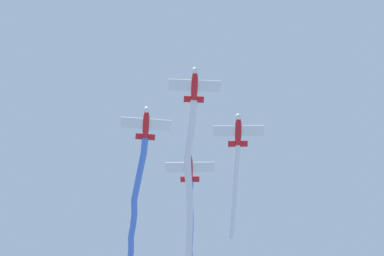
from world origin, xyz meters
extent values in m
ellipsoid|color=red|center=(8.56, 2.43, 82.54)|extent=(3.83, 3.28, 0.86)
sphere|color=white|center=(10.14, 3.68, 82.54)|extent=(1.03, 1.03, 0.73)
ellipsoid|color=black|center=(8.98, 2.76, 82.86)|extent=(1.18, 1.10, 0.46)
cube|color=white|center=(8.68, 2.52, 82.42)|extent=(4.92, 5.69, 0.11)
cube|color=red|center=(7.18, 1.34, 82.61)|extent=(2.11, 2.37, 0.10)
cube|color=white|center=(7.24, 1.39, 83.06)|extent=(0.82, 0.68, 1.18)
cylinder|color=white|center=(5.56, -0.06, 82.26)|extent=(3.43, 3.04, 1.43)
cylinder|color=white|center=(2.90, -2.47, 82.05)|extent=(3.22, 3.08, 0.95)
cylinder|color=white|center=(0.31, -4.56, 82.03)|extent=(3.12, 2.48, 1.01)
cylinder|color=white|center=(-2.35, -6.29, 82.00)|extent=(3.23, 2.47, 0.95)
cylinder|color=white|center=(-4.99, -8.10, 81.85)|extent=(3.18, 2.59, 1.30)
cylinder|color=white|center=(-7.38, -9.91, 81.56)|extent=(2.86, 2.44, 1.17)
cylinder|color=white|center=(-9.89, -11.86, 81.26)|extent=(3.44, 2.86, 1.31)
sphere|color=white|center=(6.92, 1.13, 82.49)|extent=(0.88, 0.88, 0.88)
sphere|color=white|center=(4.20, -1.25, 82.03)|extent=(0.88, 0.88, 0.88)
sphere|color=white|center=(1.60, -3.68, 82.08)|extent=(0.88, 0.88, 0.88)
sphere|color=white|center=(-0.98, -5.43, 81.98)|extent=(0.88, 0.88, 0.88)
sphere|color=white|center=(-3.72, -7.16, 82.03)|extent=(0.88, 0.88, 0.88)
sphere|color=white|center=(-6.26, -9.04, 81.68)|extent=(0.88, 0.88, 0.88)
sphere|color=white|center=(-8.50, -10.78, 81.44)|extent=(0.88, 0.88, 0.88)
ellipsoid|color=red|center=(0.72, 3.27, 82.14)|extent=(3.93, 3.13, 0.86)
sphere|color=white|center=(2.36, 4.43, 82.14)|extent=(1.02, 1.02, 0.73)
ellipsoid|color=black|center=(1.15, 3.57, 82.46)|extent=(1.19, 1.08, 0.46)
cube|color=white|center=(0.84, 3.35, 82.02)|extent=(4.71, 5.82, 0.11)
cube|color=red|center=(-0.72, 2.24, 82.21)|extent=(2.04, 2.41, 0.10)
cube|color=white|center=(-0.65, 2.29, 82.66)|extent=(0.85, 0.65, 1.18)
cylinder|color=white|center=(-2.22, 1.10, 82.32)|extent=(2.94, 2.41, 1.16)
cylinder|color=white|center=(-4.51, -0.64, 82.88)|extent=(2.68, 2.09, 1.38)
cylinder|color=white|center=(-6.74, -2.25, 83.36)|extent=(2.75, 2.17, 0.96)
cylinder|color=white|center=(-8.81, -3.80, 83.64)|extent=(2.33, 1.96, 0.97)
cylinder|color=white|center=(-10.67, -5.22, 84.01)|extent=(2.37, 1.90, 1.15)
cylinder|color=white|center=(-12.64, -6.71, 84.53)|extent=(2.61, 2.10, 1.29)
sphere|color=white|center=(-0.99, 2.05, 82.09)|extent=(0.64, 0.64, 0.64)
sphere|color=white|center=(-3.44, 0.14, 82.55)|extent=(0.64, 0.64, 0.64)
sphere|color=white|center=(-5.58, -1.42, 83.22)|extent=(0.64, 0.64, 0.64)
sphere|color=white|center=(-7.89, -3.07, 83.50)|extent=(0.64, 0.64, 0.64)
sphere|color=white|center=(-9.74, -4.53, 83.79)|extent=(0.64, 0.64, 0.64)
sphere|color=white|center=(-11.60, -5.92, 84.24)|extent=(0.64, 0.64, 0.64)
sphere|color=white|center=(-13.67, -7.51, 84.81)|extent=(0.64, 0.64, 0.64)
ellipsoid|color=red|center=(7.73, -5.41, 82.84)|extent=(3.75, 3.39, 0.86)
sphere|color=white|center=(9.25, -4.10, 82.84)|extent=(1.03, 1.03, 0.73)
ellipsoid|color=black|center=(8.13, -5.07, 83.16)|extent=(1.17, 1.12, 0.46)
cube|color=white|center=(7.84, -5.32, 82.72)|extent=(5.07, 5.57, 0.11)
cube|color=red|center=(6.39, -6.56, 82.91)|extent=(2.17, 2.33, 0.10)
cube|color=white|center=(6.46, -6.50, 83.36)|extent=(0.80, 0.71, 1.18)
cylinder|color=#4C75DB|center=(5.34, -7.52, 83.00)|extent=(2.32, 2.08, 1.33)
cylinder|color=#4C75DB|center=(3.64, -9.23, 83.34)|extent=(2.50, 2.50, 1.16)
cylinder|color=#4C75DB|center=(1.90, -11.13, 83.51)|extent=(2.31, 2.39, 0.90)
cylinder|color=#4C75DB|center=(0.28, -12.91, 83.54)|extent=(2.17, 2.26, 0.82)
cylinder|color=#4C75DB|center=(-1.46, -14.51, 83.62)|extent=(2.46, 2.11, 1.00)
cylinder|color=#4C75DB|center=(-3.19, -15.99, 83.86)|extent=(2.27, 2.09, 1.22)
cylinder|color=#4C75DB|center=(-4.71, -17.51, 84.23)|extent=(2.25, 2.11, 1.36)
cylinder|color=#4C75DB|center=(-6.46, -19.07, 84.44)|extent=(2.51, 2.21, 0.81)
sphere|color=#4C75DB|center=(6.14, -6.78, 82.79)|extent=(0.81, 0.81, 0.81)
sphere|color=#4C75DB|center=(4.54, -8.25, 83.20)|extent=(0.81, 0.81, 0.81)
sphere|color=#4C75DB|center=(2.74, -10.21, 83.48)|extent=(0.81, 0.81, 0.81)
sphere|color=#4C75DB|center=(1.06, -12.05, 83.55)|extent=(0.81, 0.81, 0.81)
sphere|color=#4C75DB|center=(-0.51, -13.77, 83.54)|extent=(0.81, 0.81, 0.81)
sphere|color=#4C75DB|center=(-2.41, -15.24, 83.70)|extent=(0.81, 0.81, 0.81)
sphere|color=#4C75DB|center=(-3.97, -16.74, 84.01)|extent=(0.81, 0.81, 0.81)
sphere|color=#4C75DB|center=(-5.45, -18.28, 84.44)|extent=(0.81, 0.81, 0.81)
sphere|color=#4C75DB|center=(-7.46, -19.86, 84.44)|extent=(0.81, 0.81, 0.81)
ellipsoid|color=red|center=(-0.11, -4.58, 82.34)|extent=(3.93, 3.12, 0.86)
sphere|color=white|center=(1.53, -3.42, 82.34)|extent=(1.02, 1.02, 0.73)
ellipsoid|color=black|center=(0.32, -4.27, 82.66)|extent=(1.19, 1.07, 0.46)
cube|color=white|center=(0.01, -4.49, 82.22)|extent=(4.69, 5.83, 0.11)
cube|color=red|center=(-1.56, -5.59, 82.41)|extent=(2.03, 2.42, 0.10)
cube|color=white|center=(-1.49, -5.54, 82.86)|extent=(0.85, 0.64, 1.18)
cylinder|color=#4C75DB|center=(-3.01, -6.67, 82.37)|extent=(2.94, 2.46, 1.06)
cylinder|color=#4C75DB|center=(-5.29, -8.28, 82.49)|extent=(2.68, 2.16, 0.92)
cylinder|color=#4C75DB|center=(-7.50, -9.85, 82.79)|extent=(2.92, 2.37, 1.49)
cylinder|color=#4C75DB|center=(-9.79, -11.62, 83.08)|extent=(2.91, 2.55, 0.92)
sphere|color=#4C75DB|center=(-1.83, -5.78, 82.29)|extent=(0.86, 0.86, 0.86)
sphere|color=#4C75DB|center=(-4.20, -7.56, 82.46)|extent=(0.86, 0.86, 0.86)
sphere|color=#4C75DB|center=(-6.38, -9.01, 82.51)|extent=(0.86, 0.86, 0.86)
sphere|color=#4C75DB|center=(-8.61, -10.68, 83.06)|extent=(0.86, 0.86, 0.86)
sphere|color=#4C75DB|center=(-10.97, -12.56, 83.11)|extent=(0.86, 0.86, 0.86)
camera|label=1|loc=(38.52, 23.80, 6.32)|focal=67.66mm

